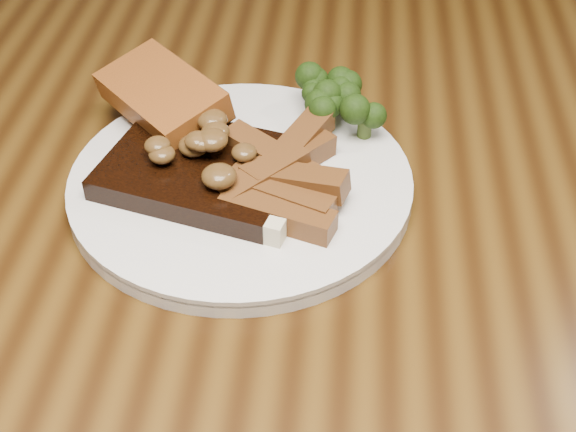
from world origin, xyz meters
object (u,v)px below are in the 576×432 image
object	(u,v)px
steak	(202,171)
potato_wedges	(307,174)
dining_table	(284,337)
chair_far	(392,79)
garlic_bread	(165,115)
plate	(241,185)

from	to	relation	value
steak	potato_wedges	distance (m)	0.08
dining_table	steak	distance (m)	0.15
steak	chair_far	bearing A→B (deg)	89.01
dining_table	chair_far	size ratio (longest dim) A/B	1.82
garlic_bread	steak	bearing A→B (deg)	-12.17
chair_far	plate	size ratio (longest dim) A/B	3.16
chair_far	plate	distance (m)	0.70
dining_table	steak	size ratio (longest dim) A/B	10.74
steak	potato_wedges	size ratio (longest dim) A/B	1.30
garlic_bread	dining_table	bearing A→B (deg)	-4.35
chair_far	dining_table	bearing A→B (deg)	69.97
garlic_bread	potato_wedges	xyz separation A→B (m)	(0.13, -0.07, -0.00)
potato_wedges	garlic_bread	bearing A→B (deg)	151.44
plate	garlic_bread	distance (m)	0.10
dining_table	chair_far	xyz separation A→B (m)	(0.11, 0.70, -0.18)
chair_far	plate	bearing A→B (deg)	65.28
steak	potato_wedges	xyz separation A→B (m)	(0.08, 0.00, 0.00)
plate	potato_wedges	xyz separation A→B (m)	(0.05, -0.00, 0.02)
potato_wedges	dining_table	bearing A→B (deg)	-99.78
dining_table	chair_far	distance (m)	0.73
chair_far	steak	size ratio (longest dim) A/B	5.91
dining_table	plate	xyz separation A→B (m)	(-0.04, 0.07, 0.10)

